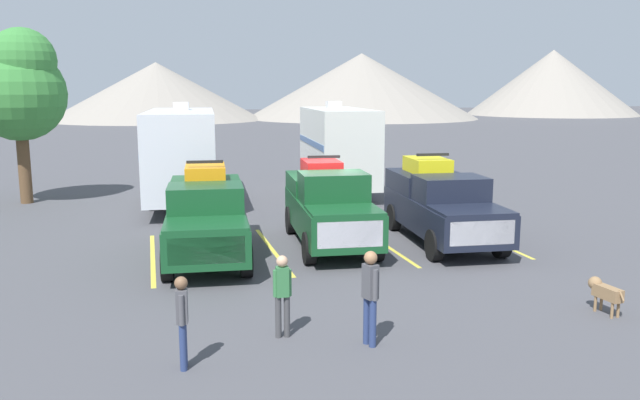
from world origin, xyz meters
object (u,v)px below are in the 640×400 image
at_px(person_c, 182,316).
at_px(pickup_truck_b, 329,205).
at_px(pickup_truck_a, 206,214).
at_px(camper_trailer_b, 338,146).
at_px(person_a, 282,290).
at_px(person_b, 370,292).
at_px(camper_trailer_a, 182,152).
at_px(dog, 603,291).
at_px(pickup_truck_c, 440,203).

bearing_deg(person_c, pickup_truck_b, 58.91).
distance_m(pickup_truck_a, camper_trailer_b, 11.10).
bearing_deg(pickup_truck_a, person_a, -82.52).
relative_size(camper_trailer_b, person_b, 4.45).
bearing_deg(pickup_truck_b, person_b, -100.01).
bearing_deg(camper_trailer_a, camper_trailer_b, 8.21).
bearing_deg(dog, camper_trailer_b, 93.71).
bearing_deg(person_b, dog, 4.33).
relative_size(camper_trailer_a, person_a, 5.81).
height_order(pickup_truck_c, person_c, pickup_truck_c).
xyz_separation_m(person_c, dog, (8.38, 0.53, -0.43)).
bearing_deg(person_a, person_c, -153.55).
xyz_separation_m(camper_trailer_a, person_c, (-0.79, -15.26, -1.19)).
xyz_separation_m(camper_trailer_b, person_b, (-4.12, -16.06, -1.08)).
height_order(pickup_truck_b, dog, pickup_truck_b).
bearing_deg(person_a, pickup_truck_a, 97.48).
distance_m(pickup_truck_b, dog, 8.02).
bearing_deg(camper_trailer_b, camper_trailer_a, -171.79).
bearing_deg(pickup_truck_a, dog, -41.95).
height_order(person_b, person_c, person_b).
distance_m(pickup_truck_a, pickup_truck_b, 3.56).
distance_m(pickup_truck_c, camper_trailer_a, 10.81).
bearing_deg(pickup_truck_b, dog, -61.34).
distance_m(pickup_truck_a, person_a, 6.31).
distance_m(pickup_truck_a, pickup_truck_c, 6.88).
bearing_deg(person_b, person_c, -177.43).
distance_m(pickup_truck_c, camper_trailer_b, 9.12).
bearing_deg(camper_trailer_a, pickup_truck_a, -88.48).
height_order(camper_trailer_b, dog, camper_trailer_b).
bearing_deg(dog, pickup_truck_a, 138.05).
distance_m(pickup_truck_a, person_b, 7.36).
height_order(pickup_truck_c, camper_trailer_a, camper_trailer_a).
relative_size(pickup_truck_c, person_c, 3.69).
height_order(pickup_truck_a, dog, pickup_truck_a).
bearing_deg(pickup_truck_c, person_c, -137.78).
height_order(camper_trailer_a, camper_trailer_b, camper_trailer_a).
xyz_separation_m(camper_trailer_a, person_b, (2.45, -15.12, -1.09)).
bearing_deg(person_c, person_b, 2.57).
bearing_deg(camper_trailer_a, pickup_truck_c, -48.83).
xyz_separation_m(pickup_truck_c, camper_trailer_b, (-0.52, 9.06, 0.92)).
height_order(person_a, dog, person_a).
bearing_deg(camper_trailer_a, person_c, -92.96).
relative_size(pickup_truck_a, camper_trailer_a, 0.66).
bearing_deg(person_b, pickup_truck_c, 56.49).
bearing_deg(pickup_truck_a, pickup_truck_b, 6.13).
distance_m(person_a, person_b, 1.61).
bearing_deg(pickup_truck_a, camper_trailer_b, 54.92).
xyz_separation_m(pickup_truck_b, dog, (3.83, -7.01, -0.71)).
relative_size(camper_trailer_b, person_c, 4.94).
height_order(camper_trailer_b, person_c, camper_trailer_b).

